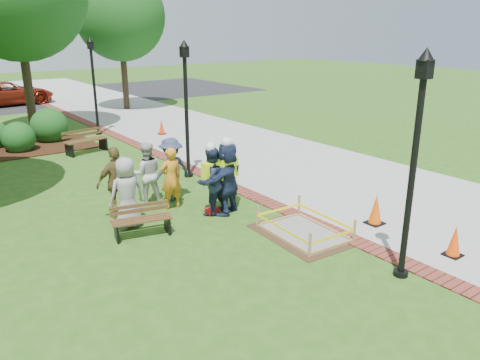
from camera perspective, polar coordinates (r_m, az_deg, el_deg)
ground at (r=10.71m, az=1.70°, el=-7.18°), size 100.00×100.00×0.00m
sidewalk at (r=21.26m, az=-4.44°, el=5.52°), size 6.00×60.00×0.02m
brick_edging at (r=19.77m, az=-12.44°, el=4.22°), size 0.50×60.00×0.03m
mulch_bed at (r=20.34m, az=-27.09°, el=3.05°), size 7.00×3.00×0.05m
parking_lot at (r=35.41m, az=-26.81°, el=8.62°), size 36.00×12.00×0.01m
wet_concrete_pad at (r=10.94m, az=7.79°, el=-5.45°), size 1.84×2.40×0.55m
bench_near at (r=10.99m, az=-11.84°, el=-5.59°), size 1.41×0.75×0.73m
bench_far at (r=18.93m, az=-18.20°, el=3.98°), size 1.72×0.84×0.89m
cone_front at (r=10.76m, az=24.69°, el=-6.85°), size 0.35×0.35×0.69m
cone_back at (r=11.79m, az=16.21°, el=-3.53°), size 0.40×0.40×0.78m
cone_far at (r=21.54m, az=-9.54°, el=6.36°), size 0.35×0.35×0.68m
toolbox at (r=12.08m, az=-3.43°, el=-3.76°), size 0.39×0.27×0.18m
lamp_near at (r=8.86m, az=20.56°, el=3.32°), size 0.28×0.28×4.26m
lamp_mid at (r=14.70m, az=-6.60°, el=9.71°), size 0.28×0.28×4.26m
lamp_far at (r=21.95m, az=-17.43°, el=11.69°), size 0.28×0.28×4.26m
tree_right at (r=28.86m, az=-14.40°, el=18.81°), size 5.06×5.06×7.82m
shrub_c at (r=20.20m, az=-25.20°, el=3.17°), size 1.26×1.26×1.26m
shrub_d at (r=21.56m, az=-22.02°, el=4.41°), size 1.53×1.53×1.53m
casual_person_a at (r=11.34m, az=-13.63°, el=-1.54°), size 0.56×0.36×1.73m
casual_person_b at (r=12.37m, az=-8.43°, el=0.20°), size 0.53×0.34×1.65m
casual_person_c at (r=12.78m, az=-11.30°, el=0.77°), size 0.63×0.51×1.71m
casual_person_d at (r=12.03m, az=-14.75°, el=-0.30°), size 0.59×0.38×1.81m
casual_person_e at (r=12.94m, az=-8.34°, el=1.27°), size 0.59×0.40×1.76m
hivis_worker_a at (r=11.84m, az=-1.62°, el=0.42°), size 0.70×0.61×2.00m
hivis_worker_b at (r=12.31m, az=-1.33°, el=0.86°), size 0.63×0.48×1.89m
hivis_worker_c at (r=11.82m, az=-3.57°, el=0.12°), size 0.61×0.44×1.89m
parked_car_c at (r=33.20m, az=-26.22°, el=8.19°), size 2.70×5.13×1.60m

